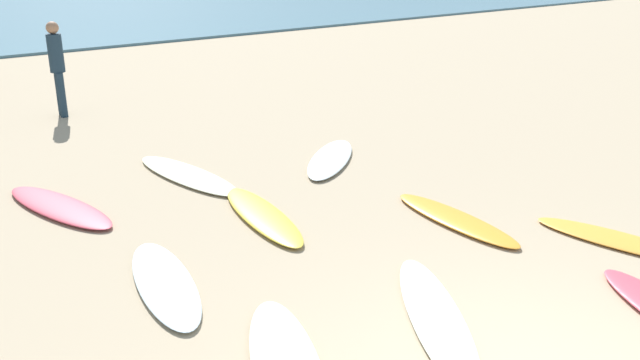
% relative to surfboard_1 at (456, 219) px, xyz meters
% --- Properties ---
extents(surfboard_1, '(0.50, 2.07, 0.08)m').
position_rel_surfboard_1_xyz_m(surfboard_1, '(0.00, 0.00, 0.00)').
color(surfboard_1, orange).
rests_on(surfboard_1, ground_plane).
extents(surfboard_2, '(0.99, 2.44, 0.08)m').
position_rel_surfboard_1_xyz_m(surfboard_2, '(-2.11, 3.45, -0.00)').
color(surfboard_2, beige).
rests_on(surfboard_2, ground_plane).
extents(surfboard_3, '(0.93, 2.14, 0.08)m').
position_rel_surfboard_1_xyz_m(surfboard_3, '(-3.69, 0.51, -0.00)').
color(surfboard_3, white).
rests_on(surfboard_3, ground_plane).
extents(surfboard_4, '(0.79, 2.22, 0.09)m').
position_rel_surfboard_1_xyz_m(surfboard_4, '(-1.96, 1.48, 0.01)').
color(surfboard_4, yellow).
rests_on(surfboard_4, ground_plane).
extents(surfboard_5, '(1.90, 1.84, 0.09)m').
position_rel_surfboard_1_xyz_m(surfboard_5, '(0.08, 2.85, 0.00)').
color(surfboard_5, white).
rests_on(surfboard_5, ground_plane).
extents(surfboard_7, '(1.62, 2.34, 0.07)m').
position_rel_surfboard_1_xyz_m(surfboard_7, '(-1.82, -1.57, -0.00)').
color(surfboard_7, silver).
rests_on(surfboard_7, ground_plane).
extents(surfboard_8, '(1.17, 2.30, 0.09)m').
position_rel_surfboard_1_xyz_m(surfboard_8, '(-4.03, 3.24, 0.00)').
color(surfboard_8, '#D84A59').
rests_on(surfboard_8, ground_plane).
extents(surfboard_9, '(1.02, 2.06, 0.07)m').
position_rel_surfboard_1_xyz_m(surfboard_9, '(1.16, -1.53, -0.01)').
color(surfboard_9, '#F69D34').
rests_on(surfboard_9, ground_plane).
extents(beachgoer_mid, '(0.30, 0.34, 1.83)m').
position_rel_surfboard_1_xyz_m(beachgoer_mid, '(-2.64, 8.11, 0.99)').
color(beachgoer_mid, '#1E3342').
rests_on(beachgoer_mid, ground_plane).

